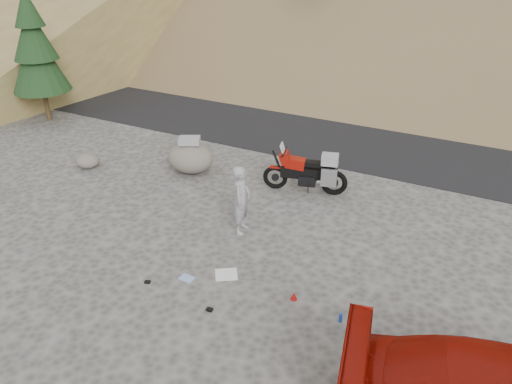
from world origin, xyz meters
TOP-DOWN VIEW (x-y plane):
  - ground at (0.00, 0.00)m, footprint 140.00×140.00m
  - road at (0.00, 9.00)m, footprint 120.00×7.00m
  - conifer_verge at (-11.00, 4.50)m, footprint 2.20×2.20m
  - motorcycle at (0.63, 3.56)m, footprint 2.44×1.10m
  - man at (-0.06, 0.79)m, footprint 0.54×0.73m
  - boulder at (-3.20, 3.14)m, footprint 1.78×1.63m
  - small_rock at (-6.35, 1.85)m, footprint 0.89×0.83m
  - gear_white_cloth at (0.51, -0.99)m, footprint 0.65×0.64m
  - gear_bottle at (3.28, -1.25)m, footprint 0.09×0.09m
  - gear_funnel at (2.20, -1.06)m, footprint 0.19×0.19m
  - gear_glove_a at (-0.88, -2.03)m, footprint 0.15×0.13m
  - gear_glove_b at (0.81, -2.17)m, footprint 0.14×0.11m
  - gear_blue_cloth at (-0.19, -1.51)m, footprint 0.34×0.26m

SIDE VIEW (x-z plane):
  - ground at x=0.00m, z-range 0.00..0.00m
  - road at x=0.00m, z-range -0.03..0.03m
  - man at x=-0.06m, z-range -0.91..0.91m
  - gear_blue_cloth at x=-0.19m, z-range 0.00..0.01m
  - gear_white_cloth at x=0.51m, z-range 0.00..0.02m
  - gear_glove_a at x=-0.88m, z-range 0.00..0.04m
  - gear_glove_b at x=0.81m, z-range 0.00..0.04m
  - gear_funnel at x=2.20m, z-range 0.00..0.18m
  - gear_bottle at x=3.28m, z-range 0.00..0.19m
  - small_rock at x=-6.35m, z-range 0.00..0.46m
  - boulder at x=-3.20m, z-range -0.07..1.07m
  - motorcycle at x=0.63m, z-range -0.11..1.37m
  - conifer_verge at x=-11.00m, z-range 0.37..5.41m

